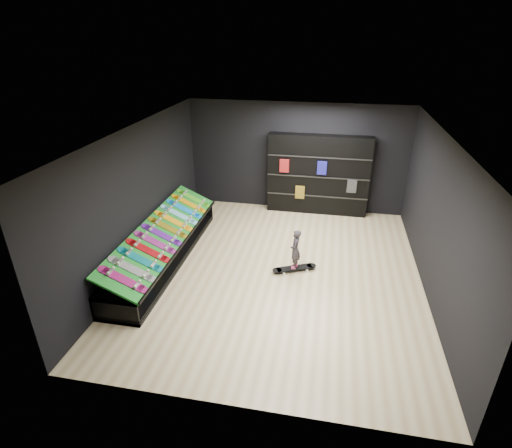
% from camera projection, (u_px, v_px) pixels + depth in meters
% --- Properties ---
extents(floor, '(6.00, 7.00, 0.01)m').
position_uv_depth(floor, '(277.00, 271.00, 8.62)').
color(floor, '#C8B687').
rests_on(floor, ground).
extents(ceiling, '(6.00, 7.00, 0.01)m').
position_uv_depth(ceiling, '(281.00, 133.00, 7.29)').
color(ceiling, white).
rests_on(ceiling, ground).
extents(wall_back, '(6.00, 0.02, 3.00)m').
position_uv_depth(wall_back, '(296.00, 158.00, 11.04)').
color(wall_back, black).
rests_on(wall_back, ground).
extents(wall_front, '(6.00, 0.02, 3.00)m').
position_uv_depth(wall_front, '(239.00, 322.00, 4.87)').
color(wall_front, black).
rests_on(wall_front, ground).
extents(wall_left, '(0.02, 7.00, 3.00)m').
position_uv_depth(wall_left, '(139.00, 197.00, 8.46)').
color(wall_left, black).
rests_on(wall_left, ground).
extents(wall_right, '(0.02, 7.00, 3.00)m').
position_uv_depth(wall_right, '(438.00, 220.00, 7.44)').
color(wall_right, black).
rests_on(wall_right, ground).
extents(display_rack, '(0.90, 4.50, 0.50)m').
position_uv_depth(display_rack, '(165.00, 250.00, 8.94)').
color(display_rack, black).
rests_on(display_rack, ground).
extents(turf_ramp, '(0.92, 4.50, 0.46)m').
position_uv_depth(turf_ramp, '(165.00, 232.00, 8.73)').
color(turf_ramp, '#0F6417').
rests_on(turf_ramp, display_rack).
extents(back_shelving, '(2.75, 0.32, 2.20)m').
position_uv_depth(back_shelving, '(318.00, 175.00, 10.95)').
color(back_shelving, black).
rests_on(back_shelving, ground).
extents(floor_skateboard, '(0.98, 0.61, 0.09)m').
position_uv_depth(floor_skateboard, '(294.00, 269.00, 8.61)').
color(floor_skateboard, black).
rests_on(floor_skateboard, ground).
extents(child, '(0.15, 0.21, 0.54)m').
position_uv_depth(child, '(295.00, 257.00, 8.47)').
color(child, black).
rests_on(child, floor_skateboard).
extents(display_board_0, '(0.93, 0.22, 0.50)m').
position_uv_depth(display_board_0, '(123.00, 279.00, 7.04)').
color(display_board_0, '#E5198C').
rests_on(display_board_0, turf_ramp).
extents(display_board_1, '(0.93, 0.22, 0.50)m').
position_uv_depth(display_board_1, '(132.00, 269.00, 7.34)').
color(display_board_1, black).
rests_on(display_board_1, turf_ramp).
extents(display_board_2, '(0.93, 0.22, 0.50)m').
position_uv_depth(display_board_2, '(140.00, 259.00, 7.65)').
color(display_board_2, '#0C8C99').
rests_on(display_board_2, turf_ramp).
extents(display_board_3, '(0.93, 0.22, 0.50)m').
position_uv_depth(display_board_3, '(148.00, 251.00, 7.95)').
color(display_board_3, red).
rests_on(display_board_3, turf_ramp).
extents(display_board_4, '(0.93, 0.22, 0.50)m').
position_uv_depth(display_board_4, '(155.00, 242.00, 8.25)').
color(display_board_4, '#2626BF').
rests_on(display_board_4, turf_ramp).
extents(display_board_5, '(0.93, 0.22, 0.50)m').
position_uv_depth(display_board_5, '(162.00, 235.00, 8.56)').
color(display_board_5, purple).
rests_on(display_board_5, turf_ramp).
extents(display_board_6, '(0.93, 0.22, 0.50)m').
position_uv_depth(display_board_6, '(168.00, 228.00, 8.86)').
color(display_board_6, yellow).
rests_on(display_board_6, turf_ramp).
extents(display_board_7, '(0.93, 0.22, 0.50)m').
position_uv_depth(display_board_7, '(174.00, 221.00, 9.17)').
color(display_board_7, orange).
rests_on(display_board_7, turf_ramp).
extents(display_board_8, '(0.93, 0.22, 0.50)m').
position_uv_depth(display_board_8, '(179.00, 215.00, 9.47)').
color(display_board_8, '#0CB2E5').
rests_on(display_board_8, turf_ramp).
extents(display_board_9, '(0.93, 0.22, 0.50)m').
position_uv_depth(display_board_9, '(184.00, 209.00, 9.78)').
color(display_board_9, blue).
rests_on(display_board_9, turf_ramp).
extents(display_board_10, '(0.93, 0.22, 0.50)m').
position_uv_depth(display_board_10, '(189.00, 203.00, 10.08)').
color(display_board_10, yellow).
rests_on(display_board_10, turf_ramp).
extents(display_board_11, '(0.93, 0.22, 0.50)m').
position_uv_depth(display_board_11, '(193.00, 198.00, 10.38)').
color(display_board_11, green).
rests_on(display_board_11, turf_ramp).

